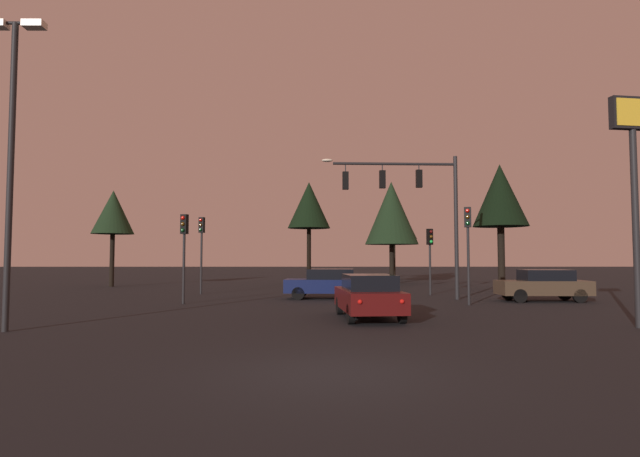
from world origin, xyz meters
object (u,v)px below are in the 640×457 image
(traffic_signal_mast_arm, at_px, (414,196))
(store_sign_illuminated, at_px, (634,158))
(car_nearside_lane, at_px, (369,296))
(tree_center_horizon, at_px, (393,215))
(traffic_light_far_side, at_px, (430,248))
(tree_behind_sign, at_px, (309,206))
(car_crossing_left, at_px, (544,285))
(car_crossing_right, at_px, (328,283))
(traffic_light_corner_right, at_px, (184,240))
(parking_lot_lamp_post, at_px, (12,136))
(tree_left_far, at_px, (391,213))
(traffic_light_corner_left, at_px, (201,240))
(tree_right_cluster, at_px, (113,213))
(traffic_light_median, at_px, (468,235))
(tree_lot_edge, at_px, (500,196))

(traffic_signal_mast_arm, height_order, store_sign_illuminated, traffic_signal_mast_arm)
(car_nearside_lane, xyz_separation_m, tree_center_horizon, (5.32, 29.87, 5.30))
(traffic_light_far_side, height_order, tree_behind_sign, tree_behind_sign)
(traffic_signal_mast_arm, height_order, car_crossing_left, traffic_signal_mast_arm)
(car_nearside_lane, height_order, car_crossing_right, same)
(traffic_light_corner_right, height_order, tree_behind_sign, tree_behind_sign)
(parking_lot_lamp_post, distance_m, tree_center_horizon, 36.54)
(parking_lot_lamp_post, relative_size, tree_left_far, 1.10)
(store_sign_illuminated, height_order, tree_left_far, tree_left_far)
(parking_lot_lamp_post, bearing_deg, traffic_light_far_side, 42.77)
(traffic_light_corner_left, relative_size, traffic_light_corner_right, 1.09)
(tree_right_cluster, bearing_deg, tree_left_far, 10.85)
(traffic_signal_mast_arm, relative_size, traffic_light_far_side, 1.95)
(car_nearside_lane, height_order, parking_lot_lamp_post, parking_lot_lamp_post)
(traffic_light_corner_right, xyz_separation_m, store_sign_illuminated, (15.72, -8.06, 2.23))
(car_nearside_lane, height_order, tree_right_cluster, tree_right_cluster)
(traffic_light_median, height_order, tree_lot_edge, tree_lot_edge)
(traffic_signal_mast_arm, xyz_separation_m, traffic_light_corner_left, (-11.57, 3.89, -2.07))
(traffic_signal_mast_arm, relative_size, store_sign_illuminated, 1.03)
(car_crossing_right, height_order, tree_behind_sign, tree_behind_sign)
(traffic_light_far_side, height_order, tree_center_horizon, tree_center_horizon)
(traffic_signal_mast_arm, bearing_deg, car_nearside_lane, -111.27)
(traffic_light_median, bearing_deg, tree_behind_sign, 114.39)
(car_crossing_left, height_order, store_sign_illuminated, store_sign_illuminated)
(car_crossing_right, relative_size, tree_lot_edge, 0.55)
(tree_left_far, bearing_deg, traffic_light_far_side, -88.39)
(tree_left_far, distance_m, tree_lot_edge, 10.28)
(tree_left_far, relative_size, tree_center_horizon, 0.98)
(car_crossing_right, height_order, tree_right_cluster, tree_right_cluster)
(car_nearside_lane, distance_m, parking_lot_lamp_post, 12.07)
(parking_lot_lamp_post, xyz_separation_m, tree_left_far, (14.91, 26.51, 0.05))
(car_crossing_left, xyz_separation_m, store_sign_illuminated, (-1.25, -9.27, 4.34))
(traffic_light_corner_left, distance_m, tree_right_cluster, 11.36)
(traffic_light_far_side, height_order, tree_left_far, tree_left_far)
(traffic_light_corner_right, xyz_separation_m, traffic_light_median, (12.80, -0.70, 0.18))
(store_sign_illuminated, distance_m, tree_lot_edge, 17.53)
(car_crossing_right, bearing_deg, traffic_light_corner_left, 155.39)
(traffic_light_corner_left, height_order, parking_lot_lamp_post, parking_lot_lamp_post)
(parking_lot_lamp_post, bearing_deg, car_crossing_right, 50.77)
(tree_behind_sign, bearing_deg, traffic_signal_mast_arm, -67.30)
(tree_behind_sign, distance_m, tree_center_horizon, 11.62)
(traffic_light_corner_left, xyz_separation_m, car_nearside_lane, (8.45, -11.91, -2.34))
(traffic_light_median, height_order, parking_lot_lamp_post, parking_lot_lamp_post)
(car_crossing_right, relative_size, tree_behind_sign, 0.57)
(parking_lot_lamp_post, distance_m, store_sign_illuminated, 18.53)
(traffic_signal_mast_arm, distance_m, car_crossing_right, 6.19)
(parking_lot_lamp_post, xyz_separation_m, tree_lot_edge, (20.68, 18.02, 0.42))
(car_crossing_right, distance_m, parking_lot_lamp_post, 15.72)
(traffic_light_corner_left, bearing_deg, tree_lot_edge, 9.55)
(traffic_light_median, xyz_separation_m, tree_right_cluster, (-21.54, 14.51, 2.27))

